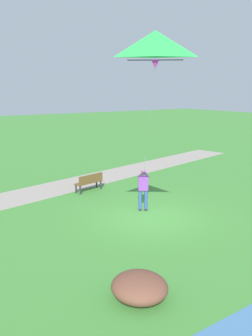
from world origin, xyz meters
The scene contains 6 objects.
ground_plane centered at (0.00, 0.00, 0.00)m, with size 120.00×120.00×0.00m, color #3D7F33.
walkway_path centered at (5.87, 2.00, 0.01)m, with size 2.40×32.00×0.02m, color gray.
person_kite_flyer centered at (0.77, -0.26, 1.05)m, with size 0.62×0.55×1.83m.
flying_kite centered at (-2.73, 2.07, 5.97)m, with size 3.87×2.91×4.69m.
park_bench_near_walkway centered at (4.55, 0.19, 0.51)m, with size 0.74×1.56×0.88m.
lakeside_shrub centered at (-4.34, 3.74, 0.30)m, with size 1.42×1.36×0.61m, color brown.
Camera 1 is at (-10.54, 8.42, 4.93)m, focal length 38.24 mm.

